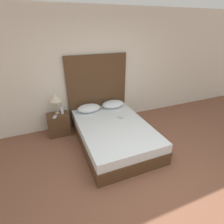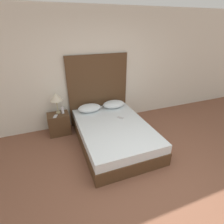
% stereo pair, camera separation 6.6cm
% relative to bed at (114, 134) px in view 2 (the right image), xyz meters
% --- Properties ---
extents(ground_plane, '(16.00, 16.00, 0.00)m').
position_rel_bed_xyz_m(ground_plane, '(0.07, -1.44, -0.22)').
color(ground_plane, brown).
extents(wall_back, '(10.00, 0.06, 2.70)m').
position_rel_bed_xyz_m(wall_back, '(0.07, 1.13, 1.13)').
color(wall_back, silver).
rests_on(wall_back, ground_plane).
extents(bed, '(1.41, 2.05, 0.45)m').
position_rel_bed_xyz_m(bed, '(0.00, 0.00, 0.00)').
color(bed, '#4C331E').
rests_on(bed, ground_plane).
extents(headboard, '(1.48, 0.05, 1.72)m').
position_rel_bed_xyz_m(headboard, '(0.00, 1.05, 0.64)').
color(headboard, '#4C331E').
rests_on(headboard, ground_plane).
extents(pillow_left, '(0.55, 0.35, 0.18)m').
position_rel_bed_xyz_m(pillow_left, '(-0.31, 0.80, 0.31)').
color(pillow_left, silver).
rests_on(pillow_left, bed).
extents(pillow_right, '(0.55, 0.35, 0.18)m').
position_rel_bed_xyz_m(pillow_right, '(0.31, 0.80, 0.31)').
color(pillow_right, silver).
rests_on(pillow_right, bed).
extents(phone_on_bed, '(0.15, 0.16, 0.01)m').
position_rel_bed_xyz_m(phone_on_bed, '(0.24, 0.23, 0.23)').
color(phone_on_bed, '#B7B7BC').
rests_on(phone_on_bed, bed).
extents(nightstand, '(0.48, 0.36, 0.50)m').
position_rel_bed_xyz_m(nightstand, '(-1.05, 0.81, 0.03)').
color(nightstand, '#4C331E').
rests_on(nightstand, ground_plane).
extents(table_lamp, '(0.28, 0.28, 0.48)m').
position_rel_bed_xyz_m(table_lamp, '(-1.03, 0.88, 0.66)').
color(table_lamp, tan).
rests_on(table_lamp, nightstand).
extents(phone_on_nightstand, '(0.12, 0.16, 0.01)m').
position_rel_bed_xyz_m(phone_on_nightstand, '(-1.11, 0.72, 0.28)').
color(phone_on_nightstand, '#B7B7BC').
rests_on(phone_on_nightstand, nightstand).
extents(toiletry_bottle, '(0.06, 0.06, 0.16)m').
position_rel_bed_xyz_m(toiletry_bottle, '(-0.93, 0.82, 0.36)').
color(toiletry_bottle, silver).
rests_on(toiletry_bottle, nightstand).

